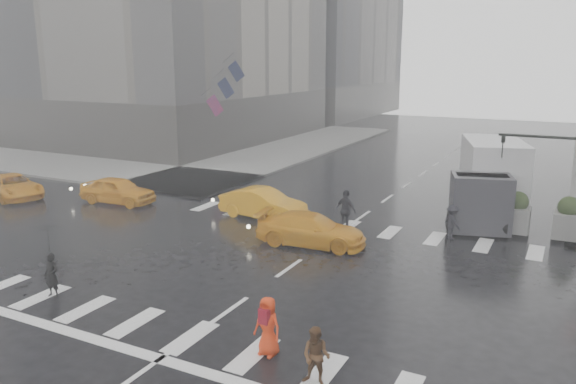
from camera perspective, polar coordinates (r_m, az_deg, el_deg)
The scene contains 17 objects.
ground at distance 20.94m, azimuth 0.11°, elevation -7.73°, with size 120.00×120.00×0.00m, color black.
sidewalk_nw at distance 45.60m, azimuth -11.81°, elevation 3.61°, with size 35.00×35.00×0.15m, color slate.
road_markings at distance 20.93m, azimuth 0.11°, elevation -7.71°, with size 18.00×48.00×0.01m, color silver, non-canonical shape.
traffic_signal_pole at distance 25.77m, azimuth 27.04°, elevation 2.24°, with size 4.45×0.42×4.50m.
planter_west at distance 26.49m, azimuth 22.22°, elevation -1.99°, with size 1.10×1.10×1.80m.
planter_mid at distance 26.42m, azimuth 26.53°, elevation -2.45°, with size 1.10×1.10×1.80m.
flag_cluster at distance 43.21m, azimuth -6.66°, elevation 10.71°, with size 2.87×3.06×4.69m.
pedestrian_black at distance 19.52m, azimuth -23.13°, elevation -5.21°, with size 1.06×1.08×2.43m.
pedestrian_brown at distance 13.72m, azimuth 2.89°, elevation -16.34°, with size 0.71×0.55×1.45m, color #4D301B.
pedestrian_orange at distance 14.90m, azimuth -2.08°, elevation -13.45°, with size 0.83×0.59×1.59m.
pedestrian_far_a at distance 25.25m, azimuth 5.92°, elevation -1.89°, with size 1.09×0.66×1.86m, color black.
pedestrian_far_b at distance 25.00m, azimuth 16.34°, elevation -2.95°, with size 0.97×0.54×1.50m, color black.
taxi_front at distance 31.35m, azimuth -16.92°, elevation 0.17°, with size 1.68×4.18×1.42m, color orange.
taxi_mid at distance 27.19m, azimuth -2.54°, elevation -1.20°, with size 1.52×4.36×1.44m, color orange.
taxi_rear at distance 23.28m, azimuth 2.34°, elevation -3.83°, with size 1.86×4.05×1.33m, color orange.
taxi_far at distance 34.78m, azimuth -26.19°, elevation 0.52°, with size 2.16×4.15×1.30m, color orange.
box_truck at distance 28.50m, azimuth 19.79°, elevation 1.29°, with size 2.61×6.96×3.70m.
Camera 1 is at (8.89, -17.41, 7.50)m, focal length 35.00 mm.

